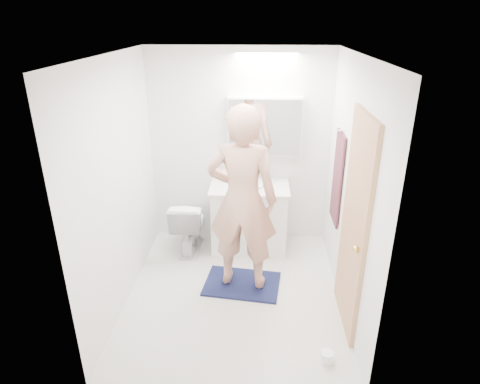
# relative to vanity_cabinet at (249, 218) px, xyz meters

# --- Properties ---
(floor) EXTENTS (2.50, 2.50, 0.00)m
(floor) POSITION_rel_vanity_cabinet_xyz_m (-0.13, -0.96, -0.39)
(floor) COLOR silver
(floor) RESTS_ON ground
(ceiling) EXTENTS (2.50, 2.50, 0.00)m
(ceiling) POSITION_rel_vanity_cabinet_xyz_m (-0.13, -0.96, 2.01)
(ceiling) COLOR white
(ceiling) RESTS_ON floor
(wall_back) EXTENTS (2.50, 0.00, 2.50)m
(wall_back) POSITION_rel_vanity_cabinet_xyz_m (-0.13, 0.29, 0.81)
(wall_back) COLOR white
(wall_back) RESTS_ON floor
(wall_front) EXTENTS (2.50, 0.00, 2.50)m
(wall_front) POSITION_rel_vanity_cabinet_xyz_m (-0.13, -2.21, 0.81)
(wall_front) COLOR white
(wall_front) RESTS_ON floor
(wall_left) EXTENTS (0.00, 2.50, 2.50)m
(wall_left) POSITION_rel_vanity_cabinet_xyz_m (-1.23, -0.96, 0.81)
(wall_left) COLOR white
(wall_left) RESTS_ON floor
(wall_right) EXTENTS (0.00, 2.50, 2.50)m
(wall_right) POSITION_rel_vanity_cabinet_xyz_m (0.97, -0.96, 0.81)
(wall_right) COLOR white
(wall_right) RESTS_ON floor
(vanity_cabinet) EXTENTS (0.90, 0.55, 0.78)m
(vanity_cabinet) POSITION_rel_vanity_cabinet_xyz_m (0.00, 0.00, 0.00)
(vanity_cabinet) COLOR white
(vanity_cabinet) RESTS_ON floor
(countertop) EXTENTS (0.95, 0.58, 0.04)m
(countertop) POSITION_rel_vanity_cabinet_xyz_m (0.00, -0.00, 0.41)
(countertop) COLOR silver
(countertop) RESTS_ON vanity_cabinet
(sink_basin) EXTENTS (0.36, 0.36, 0.03)m
(sink_basin) POSITION_rel_vanity_cabinet_xyz_m (0.00, 0.03, 0.45)
(sink_basin) COLOR silver
(sink_basin) RESTS_ON countertop
(faucet) EXTENTS (0.02, 0.02, 0.16)m
(faucet) POSITION_rel_vanity_cabinet_xyz_m (0.00, 0.22, 0.51)
(faucet) COLOR silver
(faucet) RESTS_ON countertop
(medicine_cabinet) EXTENTS (0.88, 0.14, 0.70)m
(medicine_cabinet) POSITION_rel_vanity_cabinet_xyz_m (0.17, 0.21, 1.11)
(medicine_cabinet) COLOR white
(medicine_cabinet) RESTS_ON wall_back
(mirror_panel) EXTENTS (0.84, 0.01, 0.66)m
(mirror_panel) POSITION_rel_vanity_cabinet_xyz_m (0.17, 0.13, 1.11)
(mirror_panel) COLOR silver
(mirror_panel) RESTS_ON medicine_cabinet
(toilet) EXTENTS (0.39, 0.68, 0.69)m
(toilet) POSITION_rel_vanity_cabinet_xyz_m (-0.73, -0.12, -0.05)
(toilet) COLOR white
(toilet) RESTS_ON floor
(bath_rug) EXTENTS (0.86, 0.65, 0.02)m
(bath_rug) POSITION_rel_vanity_cabinet_xyz_m (-0.05, -0.83, -0.38)
(bath_rug) COLOR #14133B
(bath_rug) RESTS_ON floor
(person) EXTENTS (0.76, 0.55, 1.93)m
(person) POSITION_rel_vanity_cabinet_xyz_m (-0.05, -0.83, 0.62)
(person) COLOR tan
(person) RESTS_ON bath_rug
(door) EXTENTS (0.04, 0.80, 2.00)m
(door) POSITION_rel_vanity_cabinet_xyz_m (0.95, -1.31, 0.61)
(door) COLOR tan
(door) RESTS_ON wall_right
(door_knob) EXTENTS (0.06, 0.06, 0.06)m
(door_knob) POSITION_rel_vanity_cabinet_xyz_m (0.91, -1.61, 0.56)
(door_knob) COLOR gold
(door_knob) RESTS_ON door
(towel) EXTENTS (0.02, 0.42, 1.00)m
(towel) POSITION_rel_vanity_cabinet_xyz_m (0.95, -0.41, 0.71)
(towel) COLOR #12233B
(towel) RESTS_ON wall_right
(towel_hook) EXTENTS (0.07, 0.02, 0.02)m
(towel_hook) POSITION_rel_vanity_cabinet_xyz_m (0.93, -0.41, 1.23)
(towel_hook) COLOR silver
(towel_hook) RESTS_ON wall_right
(soap_bottle_a) EXTENTS (0.12, 0.12, 0.21)m
(soap_bottle_a) POSITION_rel_vanity_cabinet_xyz_m (-0.31, 0.15, 0.54)
(soap_bottle_a) COLOR beige
(soap_bottle_a) RESTS_ON countertop
(soap_bottle_b) EXTENTS (0.11, 0.11, 0.19)m
(soap_bottle_b) POSITION_rel_vanity_cabinet_xyz_m (-0.17, 0.18, 0.53)
(soap_bottle_b) COLOR #5F92CB
(soap_bottle_b) RESTS_ON countertop
(toothbrush_cup) EXTENTS (0.11, 0.11, 0.09)m
(toothbrush_cup) POSITION_rel_vanity_cabinet_xyz_m (0.20, 0.16, 0.47)
(toothbrush_cup) COLOR #384FA9
(toothbrush_cup) RESTS_ON countertop
(toilet_paper_roll) EXTENTS (0.11, 0.11, 0.10)m
(toilet_paper_roll) POSITION_rel_vanity_cabinet_xyz_m (0.71, -1.88, -0.34)
(toilet_paper_roll) COLOR white
(toilet_paper_roll) RESTS_ON floor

